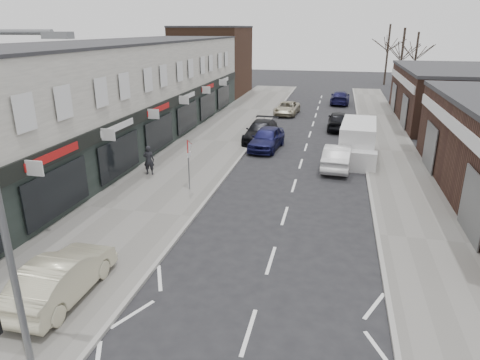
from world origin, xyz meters
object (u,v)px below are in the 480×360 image
Objects in this scene: parked_car_right_b at (339,120)px; pedestrian at (149,160)px; street_lamp at (6,203)px; white_van at (358,142)px; parked_car_left_b at (261,131)px; sedan_on_pavement at (62,277)px; parked_car_right_a at (338,157)px; parked_car_right_c at (340,98)px; parked_car_left_a at (267,138)px; parked_car_left_c at (287,108)px; warning_sign at (189,150)px.

pedestrian is at bearing 54.68° from parked_car_right_b.
white_van is at bearing 69.19° from street_lamp.
white_van reaches higher than parked_car_left_b.
sedan_on_pavement is at bearing -95.56° from parked_car_left_b.
street_lamp is 1.90× the size of sedan_on_pavement.
parked_car_right_a is at bearing -42.72° from parked_car_left_b.
parked_car_left_a is at bearing 78.45° from parked_car_right_c.
parked_car_left_b is 1.16× the size of parked_car_left_c.
warning_sign is 0.52× the size of parked_car_left_b.
pedestrian is at bearing -101.50° from parked_car_left_c.
pedestrian is 0.32× the size of parked_car_left_b.
parked_car_right_b is at bearing -135.52° from pedestrian.
parked_car_right_a is at bearing -28.66° from parked_car_left_a.
parked_car_left_b reaches higher than parked_car_right_a.
parked_car_left_a is (5.54, 7.17, -0.19)m from pedestrian.
parked_car_left_c is (2.38, 21.76, -1.59)m from warning_sign.
parked_car_left_a is 0.92× the size of parked_car_right_c.
street_lamp reaches higher than parked_car_right_a.
parked_car_right_c is at bearing 75.86° from warning_sign.
street_lamp reaches higher than parked_car_left_b.
pedestrian is 0.37× the size of parked_car_right_b.
warning_sign is 1.61× the size of pedestrian.
parked_car_right_b is at bearing 76.95° from street_lamp.
warning_sign is 3.70m from pedestrian.
parked_car_right_c reaches higher than parked_car_left_c.
parked_car_right_c is at bearing 97.19° from white_van.
street_lamp is at bearing 94.26° from pedestrian.
warning_sign is at bearing -132.80° from white_van.
sedan_on_pavement reaches higher than parked_car_left_c.
street_lamp is 22.12m from parked_car_left_a.
sedan_on_pavement is 0.86× the size of parked_car_right_c.
street_lamp is at bearing -89.29° from parked_car_left_c.
warning_sign reaches higher than white_van.
street_lamp reaches higher than warning_sign.
parked_car_left_c is (5.41, 20.03, -0.34)m from pedestrian.
parked_car_left_b is at bearing 74.78° from parked_car_right_c.
parked_car_left_c is at bearing 58.08° from parked_car_right_c.
parked_car_right_b reaches higher than parked_car_right_a.
white_van is 8.25m from parked_car_right_b.
parked_car_right_b is at bearing 91.87° from parked_car_right_c.
white_van is 1.44× the size of sedan_on_pavement.
warning_sign is at bearing 77.72° from parked_car_right_c.
warning_sign is 0.45× the size of white_van.
white_van is (8.56, 8.06, -1.11)m from warning_sign.
parked_car_right_a is at bearing 37.18° from warning_sign.
pedestrian is 0.38× the size of parked_car_right_a.
street_lamp is 2.96× the size of warning_sign.
pedestrian is at bearing 71.16° from parked_car_right_c.
parked_car_left_a reaches higher than sedan_on_pavement.
pedestrian reaches higher than parked_car_right_a.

